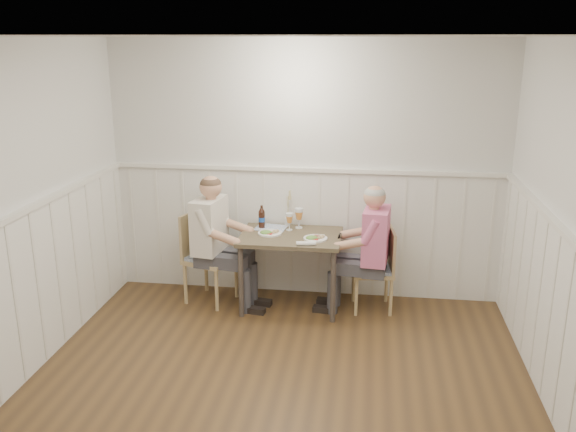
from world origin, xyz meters
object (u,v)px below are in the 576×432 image
Objects in this scene: man_in_pink at (371,260)px; diner_cream at (214,251)px; grass_vase at (287,209)px; chair_left at (205,254)px; beer_bottle at (262,218)px; chair_right at (378,266)px; dining_table at (291,244)px.

diner_cream reaches higher than man_in_pink.
diner_cream reaches higher than grass_vase.
beer_bottle is (0.56, 0.14, 0.35)m from chair_left.
chair_left is at bearing -179.63° from chair_right.
man_in_pink is at bearing -3.74° from dining_table.
chair_left is 0.68× the size of diner_cream.
chair_left is (-0.88, 0.04, -0.15)m from dining_table.
beer_bottle is 0.60× the size of grass_vase.
man_in_pink is at bearing -124.50° from chair_right.
grass_vase reaches higher than beer_bottle.
chair_left is 2.35× the size of grass_vase.
grass_vase is at bearing 104.87° from dining_table.
diner_cream reaches higher than chair_left.
beer_bottle reaches higher than chair_right.
grass_vase reaches higher than dining_table.
man_in_pink is (-0.07, -0.11, 0.10)m from chair_right.
grass_vase is (-0.08, 0.30, 0.27)m from dining_table.
man_in_pink reaches higher than beer_bottle.
beer_bottle is at bearing 27.74° from diner_cream.
man_in_pink is 3.32× the size of grass_vase.
beer_bottle is (0.44, 0.23, 0.29)m from diner_cream.
chair_right is at bearing 3.68° from dining_table.
diner_cream is at bearing -153.26° from grass_vase.
man_in_pink is at bearing -12.16° from beer_bottle.
chair_left is (-1.73, -0.01, 0.05)m from chair_right.
chair_left reaches higher than dining_table.
beer_bottle is 0.27m from grass_vase.
dining_table is 0.75× the size of man_in_pink.
chair_right is (0.85, 0.05, -0.21)m from dining_table.
chair_right is 0.61× the size of diner_cream.
man_in_pink is (0.78, -0.05, -0.11)m from dining_table.
man_in_pink reaches higher than chair_right.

